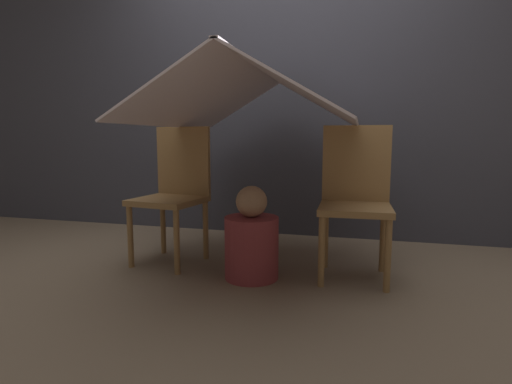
% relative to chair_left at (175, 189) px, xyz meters
% --- Properties ---
extents(ground_plane, '(8.80, 8.80, 0.00)m').
position_rel_chair_left_xyz_m(ground_plane, '(0.57, -0.14, -0.48)').
color(ground_plane, '#7A6651').
extents(wall_back, '(7.00, 0.05, 2.50)m').
position_rel_chair_left_xyz_m(wall_back, '(0.57, 0.91, 0.77)').
color(wall_back, '#3D3D47').
rests_on(wall_back, ground_plane).
extents(chair_left, '(0.45, 0.45, 0.88)m').
position_rel_chair_left_xyz_m(chair_left, '(0.00, 0.00, 0.00)').
color(chair_left, olive).
rests_on(chair_left, ground_plane).
extents(chair_right, '(0.41, 0.41, 0.88)m').
position_rel_chair_left_xyz_m(chair_right, '(1.15, 0.00, 0.00)').
color(chair_right, olive).
rests_on(chair_right, ground_plane).
extents(sheet_canopy, '(1.17, 1.38, 0.35)m').
position_rel_chair_left_xyz_m(sheet_canopy, '(0.57, -0.08, 0.58)').
color(sheet_canopy, silver).
extents(person_front, '(0.31, 0.31, 0.54)m').
position_rel_chair_left_xyz_m(person_front, '(0.58, -0.21, -0.26)').
color(person_front, maroon).
rests_on(person_front, ground_plane).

